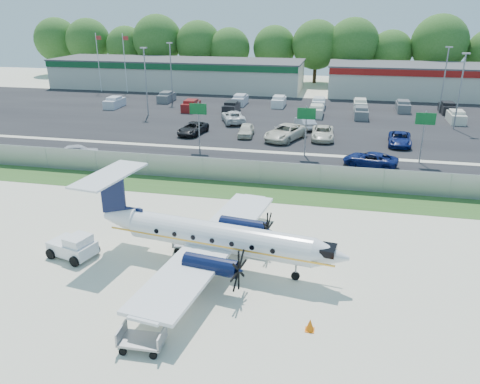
% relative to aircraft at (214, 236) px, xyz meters
% --- Properties ---
extents(ground, '(170.00, 170.00, 0.00)m').
position_rel_aircraft_xyz_m(ground, '(0.24, -0.18, -1.83)').
color(ground, beige).
rests_on(ground, ground).
extents(grass_verge, '(170.00, 4.00, 0.02)m').
position_rel_aircraft_xyz_m(grass_verge, '(0.24, 11.82, -1.82)').
color(grass_verge, '#2D561E').
rests_on(grass_verge, ground).
extents(access_road, '(170.00, 8.00, 0.02)m').
position_rel_aircraft_xyz_m(access_road, '(0.24, 18.82, -1.82)').
color(access_road, black).
rests_on(access_road, ground).
extents(parking_lot, '(170.00, 32.00, 0.02)m').
position_rel_aircraft_xyz_m(parking_lot, '(0.24, 39.82, -1.82)').
color(parking_lot, black).
rests_on(parking_lot, ground).
extents(perimeter_fence, '(120.00, 0.06, 1.99)m').
position_rel_aircraft_xyz_m(perimeter_fence, '(0.24, 13.82, -0.83)').
color(perimeter_fence, gray).
rests_on(perimeter_fence, ground).
extents(building_west, '(46.40, 12.40, 5.24)m').
position_rel_aircraft_xyz_m(building_west, '(-23.76, 61.80, 0.80)').
color(building_west, beige).
rests_on(building_west, ground).
extents(building_east, '(44.40, 12.40, 5.24)m').
position_rel_aircraft_xyz_m(building_east, '(26.24, 61.80, 0.80)').
color(building_east, beige).
rests_on(building_east, ground).
extents(sign_left, '(1.80, 0.26, 5.00)m').
position_rel_aircraft_xyz_m(sign_left, '(-7.76, 22.73, 1.78)').
color(sign_left, gray).
rests_on(sign_left, ground).
extents(sign_mid, '(1.80, 0.26, 5.00)m').
position_rel_aircraft_xyz_m(sign_mid, '(3.24, 22.73, 1.78)').
color(sign_mid, gray).
rests_on(sign_mid, ground).
extents(sign_right, '(1.80, 0.26, 5.00)m').
position_rel_aircraft_xyz_m(sign_right, '(14.24, 22.73, 1.78)').
color(sign_right, gray).
rests_on(sign_right, ground).
extents(flagpole_west, '(1.06, 0.12, 10.00)m').
position_rel_aircraft_xyz_m(flagpole_west, '(-35.68, 54.82, 3.81)').
color(flagpole_west, white).
rests_on(flagpole_west, ground).
extents(flagpole_east, '(1.06, 0.12, 10.00)m').
position_rel_aircraft_xyz_m(flagpole_east, '(-30.68, 54.82, 3.81)').
color(flagpole_east, white).
rests_on(flagpole_east, ground).
extents(light_pole_nw, '(0.90, 0.35, 9.09)m').
position_rel_aircraft_xyz_m(light_pole_nw, '(-19.76, 37.82, 3.40)').
color(light_pole_nw, gray).
rests_on(light_pole_nw, ground).
extents(light_pole_ne, '(0.90, 0.35, 9.09)m').
position_rel_aircraft_xyz_m(light_pole_ne, '(20.24, 37.82, 3.40)').
color(light_pole_ne, gray).
rests_on(light_pole_ne, ground).
extents(light_pole_sw, '(0.90, 0.35, 9.09)m').
position_rel_aircraft_xyz_m(light_pole_sw, '(-19.76, 47.82, 3.40)').
color(light_pole_sw, gray).
rests_on(light_pole_sw, ground).
extents(light_pole_se, '(0.90, 0.35, 9.09)m').
position_rel_aircraft_xyz_m(light_pole_se, '(20.24, 47.82, 3.40)').
color(light_pole_se, gray).
rests_on(light_pole_se, ground).
extents(tree_line, '(112.00, 6.00, 14.00)m').
position_rel_aircraft_xyz_m(tree_line, '(0.24, 73.82, -1.83)').
color(tree_line, '#2A5A1A').
rests_on(tree_line, ground).
extents(aircraft, '(15.49, 15.22, 4.74)m').
position_rel_aircraft_xyz_m(aircraft, '(0.00, 0.00, 0.00)').
color(aircraft, white).
rests_on(aircraft, ground).
extents(pushback_tug, '(2.98, 2.49, 1.43)m').
position_rel_aircraft_xyz_m(pushback_tug, '(-8.38, -0.85, -1.15)').
color(pushback_tug, white).
rests_on(pushback_tug, ground).
extents(baggage_cart_near, '(2.15, 1.55, 1.02)m').
position_rel_aircraft_xyz_m(baggage_cart_near, '(-2.00, 1.46, -1.36)').
color(baggage_cart_near, gray).
rests_on(baggage_cart_near, ground).
extents(baggage_cart_far, '(1.98, 1.24, 1.02)m').
position_rel_aircraft_xyz_m(baggage_cart_far, '(-1.20, -7.62, -1.36)').
color(baggage_cart_far, gray).
rests_on(baggage_cart_far, ground).
extents(cone_nose, '(0.43, 0.43, 0.61)m').
position_rel_aircraft_xyz_m(cone_nose, '(5.81, -4.83, -1.54)').
color(cone_nose, '#E76207').
rests_on(cone_nose, ground).
extents(cone_starboard_wing, '(0.33, 0.33, 0.47)m').
position_rel_aircraft_xyz_m(cone_starboard_wing, '(-5.80, 4.10, -1.61)').
color(cone_starboard_wing, '#E76207').
rests_on(cone_starboard_wing, ground).
extents(road_car_west, '(4.30, 3.14, 1.36)m').
position_rel_aircraft_xyz_m(road_car_west, '(-18.64, 17.36, -1.83)').
color(road_car_west, silver).
rests_on(road_car_west, ground).
extents(road_car_mid, '(5.43, 3.62, 1.39)m').
position_rel_aircraft_xyz_m(road_car_mid, '(9.51, 20.53, -1.83)').
color(road_car_mid, navy).
rests_on(road_car_mid, ground).
extents(parked_car_a, '(2.98, 5.25, 1.38)m').
position_rel_aircraft_xyz_m(parked_car_a, '(-10.36, 28.73, -1.83)').
color(parked_car_a, black).
rests_on(parked_car_a, ground).
extents(parked_car_b, '(2.06, 4.33, 1.43)m').
position_rel_aircraft_xyz_m(parked_car_b, '(-4.07, 29.21, -1.83)').
color(parked_car_b, beige).
rests_on(parked_car_b, ground).
extents(parked_car_c, '(4.94, 6.81, 1.72)m').
position_rel_aircraft_xyz_m(parked_car_c, '(0.59, 28.54, -1.83)').
color(parked_car_c, beige).
rests_on(parked_car_c, ground).
extents(parked_car_d, '(2.65, 5.40, 1.48)m').
position_rel_aircraft_xyz_m(parked_car_d, '(4.70, 29.61, -1.83)').
color(parked_car_d, beige).
rests_on(parked_car_d, ground).
extents(parked_car_e, '(2.70, 5.20, 1.40)m').
position_rel_aircraft_xyz_m(parked_car_e, '(12.98, 28.84, -1.83)').
color(parked_car_e, navy).
rests_on(parked_car_e, ground).
extents(parked_car_f, '(4.44, 6.14, 1.55)m').
position_rel_aircraft_xyz_m(parked_car_f, '(-7.10, 35.71, -1.83)').
color(parked_car_f, silver).
rests_on(parked_car_f, ground).
extents(parked_car_g, '(3.16, 4.97, 1.55)m').
position_rel_aircraft_xyz_m(parked_car_g, '(2.32, 34.46, -1.83)').
color(parked_car_g, silver).
rests_on(parked_car_g, ground).
extents(far_parking_rows, '(56.00, 10.00, 1.60)m').
position_rel_aircraft_xyz_m(far_parking_rows, '(0.24, 44.82, -1.83)').
color(far_parking_rows, gray).
rests_on(far_parking_rows, ground).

